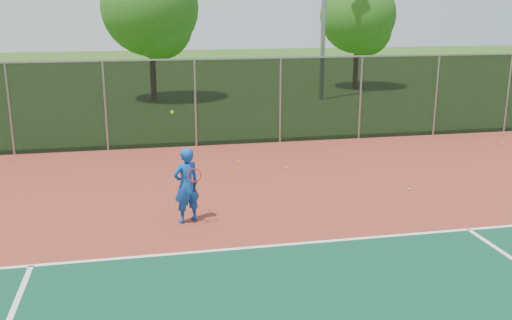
# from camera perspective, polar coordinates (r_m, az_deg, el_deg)

# --- Properties ---
(ground) EXTENTS (120.00, 120.00, 0.00)m
(ground) POSITION_cam_1_polar(r_m,az_deg,el_deg) (10.01, 19.61, -13.88)
(ground) COLOR #295016
(ground) RESTS_ON ground
(court_apron) EXTENTS (30.00, 20.00, 0.02)m
(court_apron) POSITION_cam_1_polar(r_m,az_deg,el_deg) (11.56, 14.52, -9.39)
(court_apron) COLOR maroon
(court_apron) RESTS_ON ground
(fence_back) EXTENTS (30.00, 0.06, 3.03)m
(fence_back) POSITION_cam_1_polar(r_m,az_deg,el_deg) (20.24, 2.43, 6.08)
(fence_back) COLOR black
(fence_back) RESTS_ON court_apron
(tennis_player) EXTENTS (0.74, 0.73, 2.53)m
(tennis_player) POSITION_cam_1_polar(r_m,az_deg,el_deg) (12.74, -6.98, -2.51)
(tennis_player) COLOR #1147A8
(tennis_player) RESTS_ON court_apron
(practice_ball_2) EXTENTS (0.07, 0.07, 0.07)m
(practice_ball_2) POSITION_cam_1_polar(r_m,az_deg,el_deg) (21.90, 23.34, 1.52)
(practice_ball_2) COLOR #BFCB17
(practice_ball_2) RESTS_ON court_apron
(practice_ball_3) EXTENTS (0.07, 0.07, 0.07)m
(practice_ball_3) POSITION_cam_1_polar(r_m,az_deg,el_deg) (17.02, 3.01, -0.84)
(practice_ball_3) COLOR #BFCB17
(practice_ball_3) RESTS_ON court_apron
(practice_ball_4) EXTENTS (0.07, 0.07, 0.07)m
(practice_ball_4) POSITION_cam_1_polar(r_m,az_deg,el_deg) (17.72, -1.71, -0.19)
(practice_ball_4) COLOR #BFCB17
(practice_ball_4) RESTS_ON court_apron
(practice_ball_6) EXTENTS (0.07, 0.07, 0.07)m
(practice_ball_6) POSITION_cam_1_polar(r_m,az_deg,el_deg) (15.58, 15.03, -2.85)
(practice_ball_6) COLOR #BFCB17
(practice_ball_6) RESTS_ON court_apron
(tree_back_left) EXTENTS (4.88, 4.88, 7.17)m
(tree_back_left) POSITION_cam_1_polar(r_m,az_deg,el_deg) (29.93, -10.34, 14.37)
(tree_back_left) COLOR #382214
(tree_back_left) RESTS_ON ground
(tree_back_mid) EXTENTS (4.42, 4.42, 6.49)m
(tree_back_mid) POSITION_cam_1_polar(r_m,az_deg,el_deg) (34.77, 10.34, 13.71)
(tree_back_mid) COLOR #382214
(tree_back_mid) RESTS_ON ground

